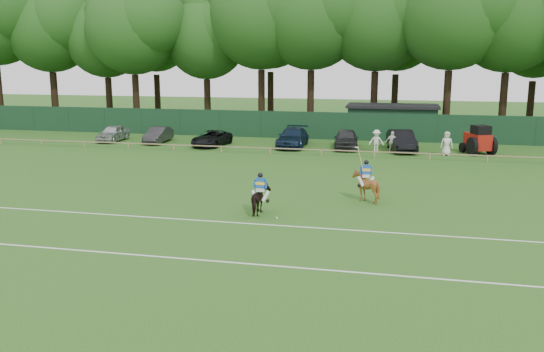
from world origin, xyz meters
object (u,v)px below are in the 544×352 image
(sedan_grey, at_px, (158,135))
(tractor, at_px, (479,141))
(suv_black, at_px, (212,138))
(spectator_mid, at_px, (392,142))
(horse_chestnut, at_px, (366,186))
(spectator_left, at_px, (376,141))
(spectator_right, at_px, (447,144))
(polo_ball, at_px, (277,218))
(estate_black, at_px, (402,141))
(utility_shed, at_px, (392,121))
(sedan_navy, at_px, (293,138))
(horse_dark, at_px, (260,200))
(hatch_grey, at_px, (346,139))
(sedan_silver, at_px, (113,133))

(sedan_grey, relative_size, tractor, 1.31)
(suv_black, distance_m, spectator_mid, 14.97)
(horse_chestnut, relative_size, spectator_left, 0.90)
(spectator_right, bearing_deg, sedan_grey, 174.70)
(polo_ball, bearing_deg, spectator_left, 80.02)
(estate_black, height_order, utility_shed, utility_shed)
(sedan_grey, distance_m, estate_black, 20.89)
(horse_chestnut, distance_m, utility_shed, 25.69)
(suv_black, bearing_deg, horse_chestnut, -42.99)
(horse_chestnut, distance_m, sedan_navy, 18.99)
(spectator_mid, xyz_separation_m, utility_shed, (-0.18, 9.43, 0.69))
(horse_dark, xyz_separation_m, horse_chestnut, (4.72, 3.63, 0.10))
(estate_black, bearing_deg, horse_dark, -117.73)
(spectator_left, xyz_separation_m, spectator_right, (5.31, -0.31, 0.02))
(sedan_grey, bearing_deg, estate_black, -2.92)
(horse_chestnut, distance_m, suv_black, 21.68)
(polo_ball, relative_size, utility_shed, 0.01)
(sedan_grey, distance_m, sedan_navy, 11.98)
(sedan_navy, relative_size, utility_shed, 0.65)
(spectator_right, bearing_deg, estate_black, 154.20)
(hatch_grey, bearing_deg, sedan_grey, 176.37)
(polo_ball, distance_m, utility_shed, 30.34)
(suv_black, relative_size, hatch_grey, 0.99)
(sedan_grey, relative_size, hatch_grey, 0.88)
(horse_dark, bearing_deg, sedan_navy, -86.50)
(spectator_left, relative_size, tractor, 0.57)
(horse_chestnut, bearing_deg, utility_shed, -101.57)
(sedan_navy, xyz_separation_m, polo_ball, (3.37, -21.87, -0.74))
(sedan_silver, bearing_deg, spectator_mid, -4.53)
(hatch_grey, height_order, spectator_right, spectator_right)
(horse_chestnut, relative_size, hatch_grey, 0.34)
(sedan_grey, height_order, spectator_right, spectator_right)
(horse_chestnut, distance_m, tractor, 18.63)
(utility_shed, bearing_deg, spectator_mid, -88.90)
(spectator_right, bearing_deg, utility_shed, 111.85)
(suv_black, bearing_deg, spectator_left, 5.26)
(horse_chestnut, xyz_separation_m, utility_shed, (0.83, 25.67, 0.73))
(sedan_silver, xyz_separation_m, sedan_grey, (4.35, -0.03, -0.03))
(horse_dark, xyz_separation_m, spectator_left, (4.54, 19.82, 0.19))
(spectator_right, bearing_deg, horse_chestnut, -109.74)
(polo_ball, height_order, utility_shed, utility_shed)
(sedan_navy, relative_size, spectator_mid, 3.20)
(hatch_grey, distance_m, spectator_right, 8.00)
(sedan_grey, bearing_deg, spectator_right, -6.47)
(spectator_left, bearing_deg, horse_chestnut, -96.28)
(horse_dark, xyz_separation_m, tractor, (12.28, 20.66, 0.37))
(estate_black, relative_size, spectator_mid, 2.95)
(sedan_navy, height_order, spectator_mid, spectator_mid)
(spectator_right, relative_size, tractor, 0.58)
(horse_chestnut, bearing_deg, estate_black, -105.48)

